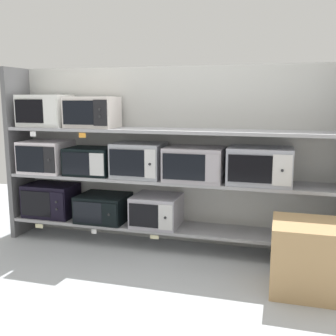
{
  "coord_description": "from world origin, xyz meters",
  "views": [
    {
      "loc": [
        1.01,
        -3.56,
        1.43
      ],
      "look_at": [
        0.0,
        0.0,
        0.78
      ],
      "focal_mm": 42.75,
      "sensor_mm": 36.0,
      "label": 1
    }
  ],
  "objects": [
    {
      "name": "microwave_9",
      "position": [
        -0.76,
        -0.0,
        1.29
      ],
      "size": [
        0.48,
        0.35,
        0.3
      ],
      "color": "silver",
      "rests_on": "shelf_2"
    },
    {
      "name": "ground",
      "position": [
        0.0,
        -1.0,
        -0.01
      ],
      "size": [
        7.17,
        6.0,
        0.02
      ],
      "primitive_type": "cube",
      "color": "#B2B7BC"
    },
    {
      "name": "microwave_1",
      "position": [
        -0.67,
        -0.0,
        0.34
      ],
      "size": [
        0.48,
        0.44,
        0.26
      ],
      "color": "black",
      "rests_on": "shelf_0"
    },
    {
      "name": "microwave_3",
      "position": [
        -1.3,
        -0.0,
        0.84
      ],
      "size": [
        0.46,
        0.43,
        0.32
      ],
      "color": "silver",
      "rests_on": "shelf_1"
    },
    {
      "name": "price_tag_2",
      "position": [
        -0.07,
        -0.2,
        0.16
      ],
      "size": [
        0.08,
        0.0,
        0.04
      ],
      "primitive_type": "cube",
      "color": "beige"
    },
    {
      "name": "price_tag_4",
      "position": [
        -0.77,
        -0.2,
        1.09
      ],
      "size": [
        0.07,
        0.0,
        0.05
      ],
      "primitive_type": "cube",
      "color": "orange"
    },
    {
      "name": "microwave_0",
      "position": [
        -1.27,
        -0.0,
        0.38
      ],
      "size": [
        0.51,
        0.37,
        0.33
      ],
      "color": "black",
      "rests_on": "shelf_0"
    },
    {
      "name": "price_tag_0",
      "position": [
        -1.29,
        -0.2,
        0.16
      ],
      "size": [
        0.08,
        0.0,
        0.04
      ],
      "primitive_type": "cube",
      "color": "beige"
    },
    {
      "name": "shelf_1",
      "position": [
        0.0,
        0.0,
        0.66
      ],
      "size": [
        3.17,
        0.4,
        0.03
      ],
      "primitive_type": "cube",
      "color": "#99999E"
    },
    {
      "name": "price_tag_3",
      "position": [
        -1.3,
        -0.2,
        1.08
      ],
      "size": [
        0.06,
        0.0,
        0.05
      ],
      "primitive_type": "cube",
      "color": "white"
    },
    {
      "name": "microwave_7",
      "position": [
        0.85,
        -0.0,
        0.84
      ],
      "size": [
        0.56,
        0.4,
        0.33
      ],
      "color": "#979AA6",
      "rests_on": "shelf_1"
    },
    {
      "name": "microwave_4",
      "position": [
        -0.8,
        -0.0,
        0.81
      ],
      "size": [
        0.46,
        0.37,
        0.27
      ],
      "color": "black",
      "rests_on": "shelf_1"
    },
    {
      "name": "microwave_6",
      "position": [
        0.26,
        -0.0,
        0.83
      ],
      "size": [
        0.54,
        0.43,
        0.31
      ],
      "color": "#A39DA5",
      "rests_on": "shelf_1"
    },
    {
      "name": "microwave_8",
      "position": [
        -1.28,
        -0.0,
        1.3
      ],
      "size": [
        0.48,
        0.35,
        0.32
      ],
      "color": "silver",
      "rests_on": "shelf_2"
    },
    {
      "name": "microwave_2",
      "position": [
        -0.11,
        -0.0,
        0.36
      ],
      "size": [
        0.44,
        0.43,
        0.29
      ],
      "color": "#A3A0AC",
      "rests_on": "shelf_0"
    },
    {
      "name": "price_tag_1",
      "position": [
        -0.69,
        -0.2,
        0.15
      ],
      "size": [
        0.05,
        0.0,
        0.04
      ],
      "primitive_type": "cube",
      "color": "white"
    },
    {
      "name": "shelf_0",
      "position": [
        0.0,
        0.0,
        0.2
      ],
      "size": [
        3.17,
        0.4,
        0.03
      ],
      "primitive_type": "cube",
      "color": "#99999E",
      "rests_on": "ground"
    },
    {
      "name": "back_panel",
      "position": [
        0.0,
        0.22,
        0.86
      ],
      "size": [
        3.37,
        0.04,
        1.73
      ],
      "primitive_type": "cube",
      "color": "#B2B2AD",
      "rests_on": "ground"
    },
    {
      "name": "shelf_2",
      "position": [
        0.0,
        0.0,
        1.13
      ],
      "size": [
        3.17,
        0.4,
        0.03
      ],
      "primitive_type": "cube",
      "color": "#99999E"
    },
    {
      "name": "microwave_5",
      "position": [
        -0.29,
        -0.0,
        0.84
      ],
      "size": [
        0.47,
        0.4,
        0.33
      ],
      "color": "#969AA2",
      "rests_on": "shelf_1"
    },
    {
      "name": "upright_left",
      "position": [
        -1.61,
        0.0,
        0.86
      ],
      "size": [
        0.05,
        0.4,
        1.73
      ],
      "primitive_type": "cube",
      "color": "#5B5B5E",
      "rests_on": "ground"
    },
    {
      "name": "shipping_carton",
      "position": [
        1.23,
        -0.58,
        0.26
      ],
      "size": [
        0.5,
        0.5,
        0.52
      ],
      "primitive_type": "cube",
      "color": "tan",
      "rests_on": "ground"
    }
  ]
}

